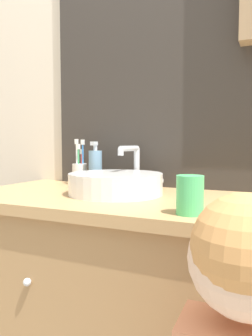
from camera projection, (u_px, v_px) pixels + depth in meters
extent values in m
cube|color=beige|center=(187.00, 81.00, 1.33)|extent=(3.20, 0.06, 2.50)
cube|color=#332D28|center=(149.00, 80.00, 1.35)|extent=(0.87, 0.02, 1.09)
cube|color=#B2C1CC|center=(149.00, 80.00, 1.35)|extent=(0.81, 0.01, 1.03)
cube|color=#A37A4C|center=(160.00, 324.00, 1.10)|extent=(1.39, 0.54, 0.78)
cube|color=tan|center=(161.00, 204.00, 1.07)|extent=(1.43, 0.58, 0.03)
sphere|color=silver|center=(27.00, 282.00, 0.97)|extent=(0.02, 0.02, 0.02)
cylinder|color=white|center=(116.00, 184.00, 1.16)|extent=(0.33, 0.33, 0.08)
cylinder|color=silver|center=(116.00, 174.00, 1.15)|extent=(0.27, 0.27, 0.01)
cylinder|color=silver|center=(137.00, 168.00, 1.33)|extent=(0.02, 0.02, 0.16)
cylinder|color=silver|center=(129.00, 149.00, 1.25)|extent=(0.02, 0.15, 0.02)
cylinder|color=silver|center=(121.00, 152.00, 1.19)|extent=(0.02, 0.02, 0.02)
sphere|color=white|center=(158.00, 181.00, 1.29)|extent=(0.04, 0.04, 0.04)
cylinder|color=silver|center=(80.00, 174.00, 1.42)|extent=(0.06, 0.06, 0.09)
cylinder|color=#3884DB|center=(83.00, 161.00, 1.41)|extent=(0.01, 0.01, 0.18)
cube|color=white|center=(83.00, 142.00, 1.41)|extent=(0.01, 0.02, 0.02)
cylinder|color=#D6423D|center=(82.00, 166.00, 1.43)|extent=(0.01, 0.01, 0.14)
cube|color=white|center=(82.00, 152.00, 1.43)|extent=(0.01, 0.02, 0.02)
cylinder|color=white|center=(77.00, 161.00, 1.42)|extent=(0.01, 0.01, 0.19)
cube|color=white|center=(77.00, 142.00, 1.42)|extent=(0.01, 0.02, 0.02)
cylinder|color=#47B26B|center=(78.00, 163.00, 1.40)|extent=(0.01, 0.01, 0.16)
cube|color=white|center=(78.00, 147.00, 1.39)|extent=(0.01, 0.02, 0.02)
cylinder|color=#6B93B2|center=(95.00, 168.00, 1.37)|extent=(0.06, 0.06, 0.15)
cylinder|color=silver|center=(95.00, 148.00, 1.37)|extent=(0.02, 0.02, 0.02)
cube|color=silver|center=(94.00, 143.00, 1.36)|extent=(0.02, 0.03, 0.02)
sphere|color=beige|center=(246.00, 260.00, 0.53)|extent=(0.19, 0.19, 0.19)
sphere|color=tan|center=(246.00, 247.00, 0.51)|extent=(0.17, 0.17, 0.17)
cylinder|color=#4CC670|center=(190.00, 195.00, 0.82)|extent=(0.07, 0.07, 0.10)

